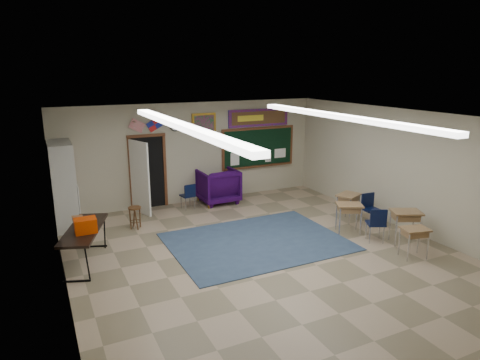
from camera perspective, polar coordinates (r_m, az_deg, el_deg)
name	(u,v)px	position (r m, az deg, el deg)	size (l,w,h in m)	color
floor	(266,257)	(9.44, 3.49, -10.15)	(9.00, 9.00, 0.00)	tan
back_wall	(193,153)	(12.91, -6.25, 3.61)	(8.00, 0.04, 3.00)	#ABA48B
front_wall	(457,286)	(5.72, 26.99, -12.49)	(8.00, 0.04, 3.00)	#ABA48B
left_wall	(60,219)	(7.84, -22.84, -4.79)	(0.04, 9.00, 3.00)	#ABA48B
right_wall	(408,171)	(11.37, 21.48, 1.16)	(0.04, 9.00, 3.00)	#ABA48B
ceiling	(268,118)	(8.62, 3.80, 8.26)	(8.00, 9.00, 0.04)	beige
area_rug	(257,242)	(10.16, 2.26, -8.20)	(4.00, 3.00, 0.02)	#344A63
fluorescent_strips	(268,121)	(8.63, 3.80, 7.87)	(3.86, 6.00, 0.10)	white
doorway	(146,174)	(12.45, -12.47, 0.85)	(1.10, 0.89, 2.16)	black
chalkboard	(258,149)	(13.76, 2.48, 4.22)	(2.55, 0.14, 1.30)	brown
bulletin_board	(259,118)	(13.62, 2.52, 8.30)	(2.10, 0.05, 0.55)	#AA0E12
framed_art_print	(204,124)	(12.86, -4.82, 7.44)	(0.75, 0.05, 0.65)	#9E731E
wall_clock	(175,126)	(12.57, -8.68, 7.16)	(0.32, 0.05, 0.32)	black
wall_flags	(146,123)	(12.30, -12.47, 7.43)	(1.16, 0.06, 0.70)	red
storage_cabinet	(63,185)	(11.66, -22.48, -0.67)	(0.59, 1.25, 2.20)	#B1B2AD
wingback_armchair	(218,186)	(12.95, -2.99, -0.76)	(1.10, 1.14, 1.03)	#210537
student_chair_reading	(188,196)	(12.44, -7.00, -2.16)	(0.38, 0.38, 0.76)	black
student_chair_desk_a	(376,224)	(10.54, 17.62, -5.64)	(0.42, 0.42, 0.84)	black
student_chair_desk_b	(371,210)	(11.51, 17.12, -3.91)	(0.42, 0.42, 0.84)	black
student_desk_front_left	(349,217)	(10.91, 14.28, -4.76)	(0.75, 0.68, 0.74)	brown
student_desk_front_right	(348,206)	(11.71, 14.21, -3.39)	(0.76, 0.68, 0.75)	brown
student_desk_back_left	(414,241)	(9.97, 22.17, -7.56)	(0.64, 0.53, 0.67)	brown
student_desk_back_right	(405,225)	(10.65, 21.14, -5.65)	(0.80, 0.72, 0.79)	brown
folding_table	(85,244)	(9.51, -19.93, -8.07)	(1.22, 1.98, 1.07)	black
wooden_stool	(135,217)	(11.20, -13.81, -4.86)	(0.32, 0.32, 0.57)	#523118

